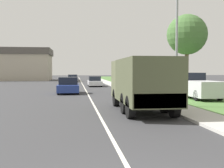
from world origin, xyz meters
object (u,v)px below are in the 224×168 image
(pickup_truck, at_px, (196,86))
(lamp_post, at_px, (173,30))
(car_nearest_ahead, at_px, (68,86))
(car_second_ahead, at_px, (95,82))
(car_third_ahead, at_px, (73,78))
(military_truck, at_px, (142,81))

(pickup_truck, xyz_separation_m, lamp_post, (-3.53, -4.70, 3.53))
(car_nearest_ahead, xyz_separation_m, car_second_ahead, (3.25, 11.76, -0.06))
(lamp_post, bearing_deg, car_second_ahead, 97.79)
(car_third_ahead, bearing_deg, lamp_post, -80.93)
(car_second_ahead, bearing_deg, military_truck, -88.12)
(car_second_ahead, distance_m, car_third_ahead, 16.54)
(pickup_truck, bearing_deg, lamp_post, -126.89)
(car_second_ahead, relative_size, car_third_ahead, 1.13)
(military_truck, distance_m, car_nearest_ahead, 12.88)
(military_truck, relative_size, pickup_truck, 1.20)
(car_third_ahead, height_order, lamp_post, lamp_post)
(car_second_ahead, bearing_deg, lamp_post, -82.21)
(military_truck, xyz_separation_m, car_third_ahead, (-3.89, 40.21, -0.92))
(car_nearest_ahead, bearing_deg, lamp_post, -59.16)
(car_second_ahead, relative_size, lamp_post, 0.62)
(military_truck, xyz_separation_m, car_nearest_ahead, (-4.04, 12.20, -0.87))
(car_second_ahead, height_order, car_third_ahead, car_third_ahead)
(lamp_post, bearing_deg, car_nearest_ahead, 120.84)
(car_second_ahead, distance_m, pickup_truck, 18.82)
(car_second_ahead, relative_size, pickup_truck, 0.83)
(car_nearest_ahead, bearing_deg, car_third_ahead, 89.69)
(car_second_ahead, bearing_deg, car_third_ahead, 100.81)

